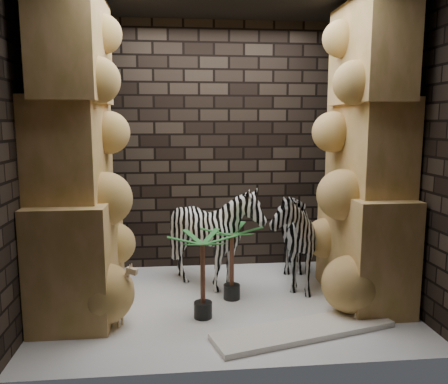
{
  "coord_description": "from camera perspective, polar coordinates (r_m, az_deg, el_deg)",
  "views": [
    {
      "loc": [
        -0.46,
        -4.33,
        1.79
      ],
      "look_at": [
        0.01,
        0.15,
        1.11
      ],
      "focal_mm": 36.52,
      "sensor_mm": 36.0,
      "label": 1
    }
  ],
  "objects": [
    {
      "name": "rock_pillar_right",
      "position": [
        4.73,
        17.54,
        4.7
      ],
      "size": [
        0.58,
        1.25,
        3.0
      ],
      "primitive_type": null,
      "color": "#E3AB78",
      "rests_on": "floor"
    },
    {
      "name": "palm_front",
      "position": [
        4.69,
        0.99,
        -8.8
      ],
      "size": [
        0.36,
        0.36,
        0.78
      ],
      "primitive_type": null,
      "color": "#1C4C1D",
      "rests_on": "floor"
    },
    {
      "name": "wall_back",
      "position": [
        5.61,
        -1.23,
        5.65
      ],
      "size": [
        3.5,
        0.0,
        3.5
      ],
      "primitive_type": "plane",
      "rotation": [
        1.57,
        0.0,
        0.0
      ],
      "color": "black",
      "rests_on": "ground"
    },
    {
      "name": "zebra_left",
      "position": [
        4.93,
        -1.19,
        -6.27
      ],
      "size": [
        0.96,
        1.18,
        1.05
      ],
      "primitive_type": "imported",
      "rotation": [
        0.0,
        0.0,
        0.02
      ],
      "color": "white",
      "rests_on": "floor"
    },
    {
      "name": "rock_pillar_left",
      "position": [
        4.44,
        -18.2,
        4.43
      ],
      "size": [
        0.68,
        1.3,
        3.0
      ],
      "primitive_type": null,
      "color": "#E3AB78",
      "rests_on": "floor"
    },
    {
      "name": "palm_back",
      "position": [
        4.25,
        -2.67,
        -10.45
      ],
      "size": [
        0.36,
        0.36,
        0.81
      ],
      "primitive_type": null,
      "color": "#1C4C1D",
      "rests_on": "floor"
    },
    {
      "name": "wall_left",
      "position": [
        4.53,
        -22.54,
        4.28
      ],
      "size": [
        0.0,
        3.0,
        3.0
      ],
      "primitive_type": "plane",
      "rotation": [
        1.57,
        0.0,
        1.57
      ],
      "color": "black",
      "rests_on": "ground"
    },
    {
      "name": "zebra_right",
      "position": [
        5.11,
        8.08,
        -4.4
      ],
      "size": [
        0.67,
        1.13,
        1.29
      ],
      "primitive_type": "imported",
      "rotation": [
        0.0,
        0.0,
        -0.07
      ],
      "color": "white",
      "rests_on": "floor"
    },
    {
      "name": "surfboard",
      "position": [
        4.16,
        9.95,
        -16.66
      ],
      "size": [
        1.66,
        0.81,
        0.05
      ],
      "primitive_type": "cube",
      "rotation": [
        0.0,
        0.0,
        0.27
      ],
      "color": "white",
      "rests_on": "floor"
    },
    {
      "name": "wall_right",
      "position": [
        4.87,
        21.12,
        4.62
      ],
      "size": [
        0.0,
        3.0,
        3.0
      ],
      "primitive_type": "plane",
      "rotation": [
        1.57,
        0.0,
        -1.57
      ],
      "color": "black",
      "rests_on": "ground"
    },
    {
      "name": "wall_front",
      "position": [
        3.13,
        2.54,
        3.26
      ],
      "size": [
        3.5,
        0.0,
        3.5
      ],
      "primitive_type": "plane",
      "rotation": [
        -1.57,
        0.0,
        0.0
      ],
      "color": "black",
      "rests_on": "ground"
    },
    {
      "name": "giraffe_toy",
      "position": [
        4.25,
        -13.84,
        -12.18
      ],
      "size": [
        0.32,
        0.21,
        0.6
      ],
      "primitive_type": null,
      "rotation": [
        0.0,
        0.0,
        -0.4
      ],
      "color": "beige",
      "rests_on": "floor"
    },
    {
      "name": "floor",
      "position": [
        4.71,
        0.11,
        -13.72
      ],
      "size": [
        3.5,
        3.5,
        0.0
      ],
      "primitive_type": "plane",
      "color": "white",
      "rests_on": "ground"
    }
  ]
}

